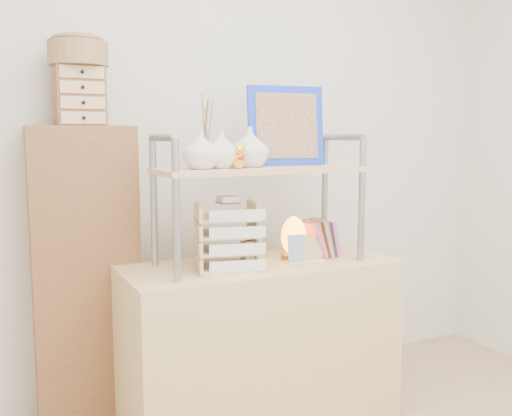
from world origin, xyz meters
The scene contains 10 objects.
room_shell centered at (0.00, 0.39, 1.69)m, with size 3.42×3.41×2.61m.
desk centered at (0.00, 1.20, 0.38)m, with size 1.20×0.50×0.75m, color tan.
cabinet centered at (-0.69, 1.57, 0.68)m, with size 0.45×0.24×1.35m, color brown.
hutch centered at (-0.04, 1.21, 1.20)m, with size 0.90×0.34×0.78m.
letter_tray centered at (-0.16, 1.18, 0.87)m, with size 0.30×0.30×0.31m.
salt_lamp centered at (0.17, 1.21, 0.85)m, with size 0.13×0.12×0.20m.
desk_clock centered at (-0.08, 1.12, 0.81)m, with size 0.09×0.06×0.12m.
postcard_stand centered at (0.19, 1.14, 0.79)m, with size 0.18×0.07×0.12m.
drawer_chest centered at (-0.69, 1.55, 1.48)m, with size 0.20×0.16×0.25m.
woven_basket centered at (-0.69, 1.55, 1.65)m, with size 0.25×0.25×0.10m, color brown.
Camera 1 is at (-1.10, -1.00, 1.31)m, focal length 40.00 mm.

